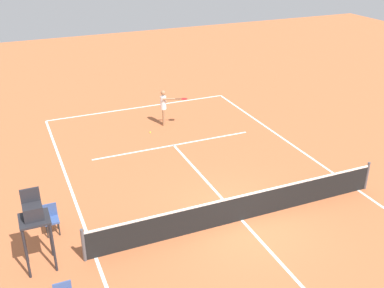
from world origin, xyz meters
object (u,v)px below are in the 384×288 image
(umpire_chair, at_px, (34,218))
(courtside_chair_mid, at_px, (51,218))
(player_serving, at_px, (164,105))
(tennis_ball, at_px, (150,132))

(umpire_chair, bearing_deg, courtside_chair_mid, -108.52)
(player_serving, relative_size, umpire_chair, 0.72)
(player_serving, xyz_separation_m, tennis_ball, (0.97, 0.66, -1.00))
(tennis_ball, bearing_deg, courtside_chair_mid, 49.36)
(tennis_ball, distance_m, umpire_chair, 9.58)
(player_serving, relative_size, courtside_chair_mid, 1.82)
(tennis_ball, height_order, courtside_chair_mid, courtside_chair_mid)
(player_serving, bearing_deg, umpire_chair, -18.43)
(tennis_ball, xyz_separation_m, umpire_chair, (5.70, 7.55, 1.57))
(player_serving, xyz_separation_m, courtside_chair_mid, (6.17, 6.71, -0.50))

